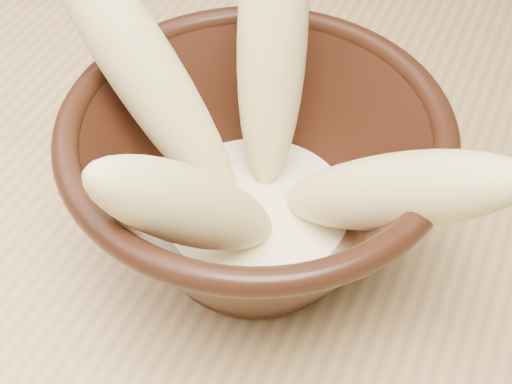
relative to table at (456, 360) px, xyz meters
The scene contains 7 objects.
table is the anchor object (origin of this frame).
bowl 0.22m from the table, behind, with size 0.23×0.23×0.13m.
milk_puddle 0.19m from the table, behind, with size 0.13×0.13×0.02m, color #FFF2CD.
banana_upright 0.27m from the table, 169.71° to the left, with size 0.04×0.04×0.19m, color #F6EB91.
banana_left 0.31m from the table, behind, with size 0.04×0.04×0.21m, color #F6EB91.
banana_right 0.20m from the table, 157.50° to the right, with size 0.04×0.04×0.18m, color #F6EB91.
banana_front 0.26m from the table, 153.24° to the right, with size 0.04×0.04×0.16m, color #F6EB91.
Camera 1 is at (-0.03, -0.29, 1.14)m, focal length 50.00 mm.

